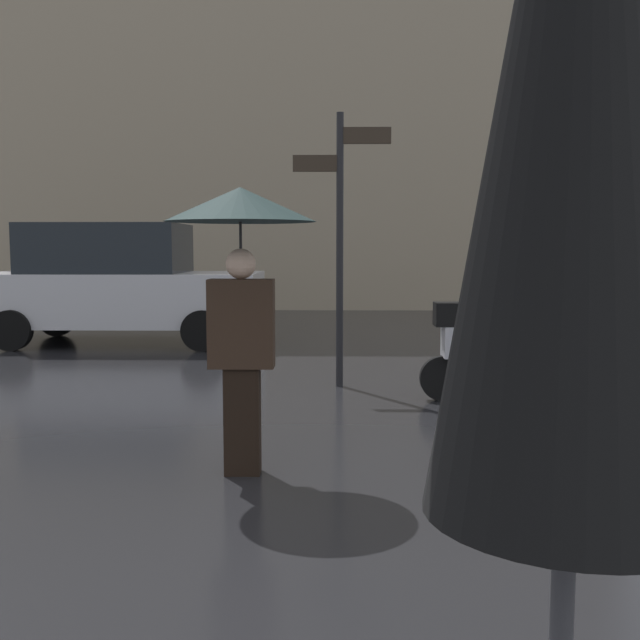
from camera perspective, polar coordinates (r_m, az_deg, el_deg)
name	(u,v)px	position (r m, az deg, el deg)	size (l,w,h in m)	color
folded_patio_umbrella_far	(579,118)	(1.15, 19.40, 14.52)	(0.47, 0.47, 2.50)	black
pedestrian_with_umbrella	(241,244)	(5.02, -6.16, 5.84)	(1.03, 1.03, 1.97)	black
parked_scooter	(489,347)	(7.70, 12.93, -2.02)	(1.49, 0.32, 1.23)	black
parked_car_left	(118,284)	(12.46, -15.34, 2.74)	(4.47, 2.04, 1.95)	silver
street_signpost	(340,223)	(8.24, 1.58, 7.54)	(1.08, 0.08, 3.04)	black
building_block	(293,10)	(20.66, -2.10, 22.87)	(17.03, 2.80, 15.37)	gray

